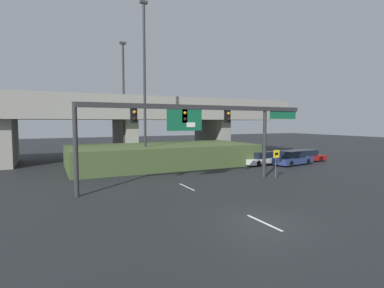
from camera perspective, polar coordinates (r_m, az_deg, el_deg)
The scene contains 11 objects.
ground_plane at distance 14.46m, azimuth 13.04°, elevation -14.17°, with size 160.00×160.00×0.00m, color black.
lane_markings at distance 24.80m, azimuth -5.05°, elevation -6.30°, with size 0.14×43.53×0.01m.
signal_gantry at distance 21.48m, azimuth 1.33°, elevation 4.72°, with size 17.77×0.44×5.73m.
speed_limit_sign at distance 24.73m, azimuth 15.72°, elevation -2.89°, with size 0.60×0.11×2.35m.
highway_light_pole_near at distance 29.09m, azimuth -9.02°, elevation 11.48°, with size 0.70×0.36×15.68m.
highway_light_pole_far at distance 34.81m, azimuth -12.88°, elevation 8.30°, with size 0.70×0.36×13.36m.
overpass_bridge at distance 37.80m, azimuth -12.76°, elevation 5.07°, with size 43.60×9.74×7.45m.
grass_embankment at distance 31.33m, azimuth -5.54°, elevation -2.10°, with size 18.72×8.80×2.16m.
parked_sedan_near_right at distance 32.69m, azimuth 13.07°, elevation -2.71°, with size 4.92×2.58×1.37m.
parked_sedan_mid_right at distance 33.32m, azimuth 18.62°, elevation -2.60°, with size 4.98×2.58×1.50m.
parked_sedan_far_right at distance 36.52m, azimuth 20.90°, elevation -2.16°, with size 4.50×1.90×1.36m.
Camera 1 is at (-8.70, -10.62, 4.55)m, focal length 28.00 mm.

